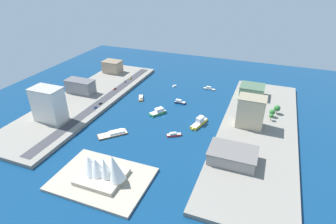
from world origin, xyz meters
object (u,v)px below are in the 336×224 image
Objects in this scene: tugboat_red at (174,135)px; patrol_launch_navy at (180,102)px; suv_black at (100,103)px; water_taxi_orange at (141,98)px; carpark_squat_concrete at (233,155)px; sailboat_small_white at (174,86)px; sedan_silver at (125,82)px; yacht_sleek_gray at (209,89)px; taxi_yellow_cab at (131,78)px; pickup_red at (115,89)px; opera_landmark at (102,169)px; warehouse_low_gray at (80,86)px; traffic_light_waterfront at (95,108)px; barge_flat_brown at (114,134)px; office_block_beige at (251,112)px; ferry_yellow_fast at (199,122)px; apartment_midrise_tan at (112,67)px; terminal_long_green at (252,91)px; hotel_broad_white at (49,104)px; hatchback_blue at (95,107)px; ferry_green_doubledeck at (158,112)px.

patrol_launch_navy is at bearing -75.49° from tugboat_red.
patrol_launch_navy is 3.22× the size of suv_black.
water_taxi_orange is 0.43× the size of carpark_squat_concrete.
sailboat_small_white is 2.23× the size of suv_black.
patrol_launch_navy is 3.01× the size of sedan_silver.
taxi_yellow_cab is at bearing 6.04° from yacht_sleek_gray.
taxi_yellow_cab reaches higher than tugboat_red.
pickup_red is 0.14× the size of opera_landmark.
yacht_sleek_gray is (-22.42, -50.95, -0.24)m from patrol_launch_navy.
taxi_yellow_cab is at bearing -119.35° from warehouse_low_gray.
suv_black is at bearing -75.73° from traffic_light_waterfront.
barge_flat_brown is at bearing 144.67° from traffic_light_waterfront.
opera_landmark is (-11.60, 186.73, 9.89)m from sailboat_small_white.
office_block_beige is at bearing 126.31° from yacht_sleek_gray.
yacht_sleek_gray is 100.08m from office_block_beige.
ferry_yellow_fast is at bearing 173.93° from warehouse_low_gray.
apartment_midrise_tan reaches higher than barge_flat_brown.
ferry_yellow_fast is at bearing 157.74° from water_taxi_orange.
barge_flat_brown is at bearing 49.02° from terminal_long_green.
terminal_long_green is at bearing -144.17° from hotel_broad_white.
barge_flat_brown is at bearing 33.62° from ferry_yellow_fast.
sedan_silver is 84.52m from traffic_light_waterfront.
terminal_long_green is at bearing 176.81° from apartment_midrise_tan.
pickup_red reaches higher than yacht_sleek_gray.
patrol_launch_navy is 133.28m from apartment_midrise_tan.
opera_landmark is (-108.53, 120.43, -0.96)m from warehouse_low_gray.
water_taxi_orange is at bearing 141.08° from sedan_silver.
apartment_midrise_tan is 103.76m from suv_black.
sailboat_small_white is at bearing -53.74° from carpark_squat_concrete.
carpark_squat_concrete is 159.28m from hatchback_blue.
opera_landmark is (-75.19, 143.43, 6.27)m from pickup_red.
ferry_yellow_fast reaches higher than hatchback_blue.
tugboat_red is at bearing 31.24° from office_block_beige.
ferry_green_doubledeck is at bearing 2.20° from office_block_beige.
terminal_long_green is at bearing -114.93° from opera_landmark.
patrol_launch_navy is at bearing 163.17° from sedan_silver.
apartment_midrise_tan is 0.69× the size of opera_landmark.
traffic_light_waterfront is 107.11m from opera_landmark.
carpark_squat_concrete reaches higher than taxi_yellow_cab.
traffic_light_waterfront is at bearing 100.05° from pickup_red.
ferry_yellow_fast reaches higher than taxi_yellow_cab.
ferry_green_doubledeck is at bearing 141.30° from apartment_midrise_tan.
traffic_light_waterfront is (-4.27, 16.81, 3.39)m from suv_black.
opera_landmark is (-68.57, 91.68, 6.31)m from hatchback_blue.
pickup_red is (161.23, -89.82, -4.26)m from carpark_squat_concrete.
terminal_long_green reaches higher than pickup_red.
patrol_launch_navy is 49.46m from sailboat_small_white.
yacht_sleek_gray is 0.54× the size of office_block_beige.
yacht_sleek_gray is 3.23× the size of taxi_yellow_cab.
traffic_light_waterfront is at bearing 97.06° from sedan_silver.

